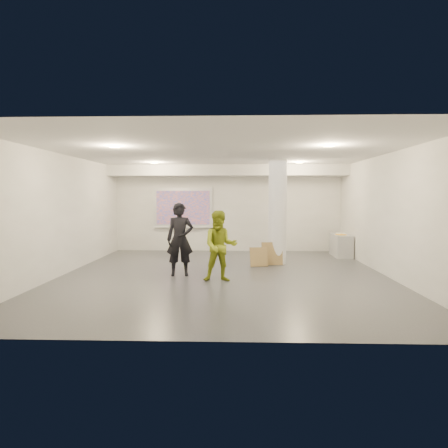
{
  "coord_description": "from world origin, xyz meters",
  "views": [
    {
      "loc": [
        0.34,
        -9.74,
        1.96
      ],
      "look_at": [
        0.0,
        0.4,
        1.25
      ],
      "focal_mm": 32.0,
      "sensor_mm": 36.0,
      "label": 1
    }
  ],
  "objects_px": {
    "credenza": "(341,245)",
    "projection_screen": "(183,208)",
    "column": "(278,212)",
    "woman": "(180,239)",
    "man": "(220,246)"
  },
  "relations": [
    {
      "from": "credenza",
      "to": "projection_screen",
      "type": "bearing_deg",
      "value": 168.8
    },
    {
      "from": "column",
      "to": "credenza",
      "type": "distance_m",
      "value": 2.9
    },
    {
      "from": "woman",
      "to": "column",
      "type": "bearing_deg",
      "value": 27.84
    },
    {
      "from": "projection_screen",
      "to": "man",
      "type": "distance_m",
      "value": 5.4
    },
    {
      "from": "projection_screen",
      "to": "man",
      "type": "xyz_separation_m",
      "value": [
        1.55,
        -5.12,
        -0.71
      ]
    },
    {
      "from": "column",
      "to": "projection_screen",
      "type": "distance_m",
      "value": 4.08
    },
    {
      "from": "column",
      "to": "man",
      "type": "bearing_deg",
      "value": -122.16
    },
    {
      "from": "column",
      "to": "man",
      "type": "relative_size",
      "value": 1.84
    },
    {
      "from": "credenza",
      "to": "woman",
      "type": "height_order",
      "value": "woman"
    },
    {
      "from": "column",
      "to": "woman",
      "type": "relative_size",
      "value": 1.67
    },
    {
      "from": "credenza",
      "to": "man",
      "type": "xyz_separation_m",
      "value": [
        -3.77,
        -3.95,
        0.46
      ]
    },
    {
      "from": "column",
      "to": "man",
      "type": "distance_m",
      "value": 2.99
    },
    {
      "from": "man",
      "to": "woman",
      "type": "bearing_deg",
      "value": 143.45
    },
    {
      "from": "credenza",
      "to": "woman",
      "type": "distance_m",
      "value": 5.85
    },
    {
      "from": "projection_screen",
      "to": "credenza",
      "type": "xyz_separation_m",
      "value": [
        5.32,
        -1.17,
        -1.17
      ]
    }
  ]
}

